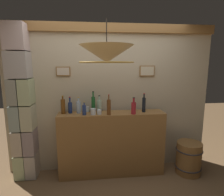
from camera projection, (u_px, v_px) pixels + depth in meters
The scene contains 17 objects.
panelled_rear_partition at pixel (110, 95), 3.21m from camera, with size 3.45×0.15×2.47m.
stone_pillar at pixel (23, 105), 2.93m from camera, with size 0.34×0.35×2.40m.
bar_shelf_unit at pixel (112, 144), 3.11m from camera, with size 1.71×0.34×1.06m, color olive.
liquor_bottle_vermouth at pixel (79, 107), 2.99m from camera, with size 0.07×0.07×0.26m.
liquor_bottle_brandy at pixel (99, 106), 3.09m from camera, with size 0.07×0.07×0.27m.
liquor_bottle_tequila at pixel (134, 108), 2.92m from camera, with size 0.07×0.07×0.27m.
liquor_bottle_port at pixel (93, 104), 3.02m from camera, with size 0.06×0.06×0.34m.
liquor_bottle_sherry at pixel (144, 104), 3.04m from camera, with size 0.06×0.06×0.31m.
liquor_bottle_whiskey at pixel (84, 110), 2.87m from camera, with size 0.06×0.06×0.21m.
liquor_bottle_bourbon at pixel (70, 107), 2.98m from camera, with size 0.06×0.06×0.26m.
liquor_bottle_gin at pixel (109, 107), 2.88m from camera, with size 0.06×0.06×0.32m.
liquor_bottle_rye at pixel (63, 106), 2.94m from camera, with size 0.07×0.07×0.29m.
glass_tumbler_rocks at pixel (87, 109), 3.08m from camera, with size 0.07×0.07×0.08m.
glass_tumbler_highball at pixel (99, 112), 2.92m from camera, with size 0.07×0.07×0.07m.
glass_tumbler_shot at pixel (93, 112), 2.89m from camera, with size 0.08×0.08×0.10m.
pendant_lamp at pixel (107, 55), 2.14m from camera, with size 0.63×0.63×0.48m.
wooden_barrel at pixel (189, 158), 3.16m from camera, with size 0.43×0.43×0.54m.
Camera 1 is at (-0.32, -2.05, 1.83)m, focal length 30.15 mm.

